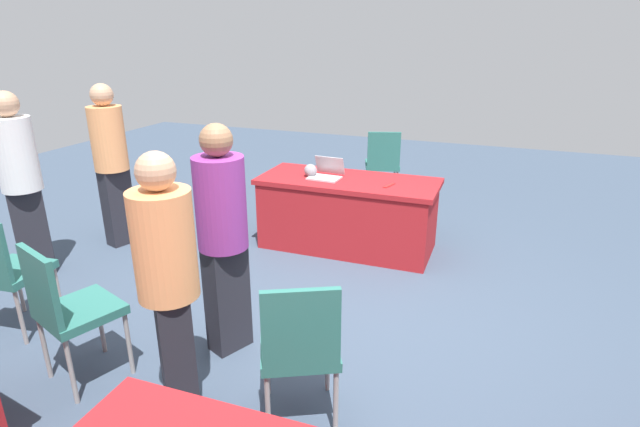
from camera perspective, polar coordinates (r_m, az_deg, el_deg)
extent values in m
plane|color=#3D4C60|center=(4.11, 2.35, -12.00)|extent=(14.40, 14.40, 0.00)
cube|color=#AD1E23|center=(5.16, 3.24, 3.67)|extent=(1.84, 0.79, 0.05)
cube|color=#AD1E23|center=(5.28, 3.16, -0.25)|extent=(1.77, 0.76, 0.70)
cylinder|color=#9E9993|center=(3.95, -23.67, -11.34)|extent=(0.03, 0.03, 0.46)
cylinder|color=#9E9993|center=(3.66, -20.89, -13.64)|extent=(0.03, 0.03, 0.46)
cylinder|color=#9E9993|center=(3.84, -28.80, -13.19)|extent=(0.03, 0.03, 0.46)
cylinder|color=#9E9993|center=(3.54, -26.41, -15.78)|extent=(0.03, 0.03, 0.46)
cube|color=#2D7066|center=(3.61, -25.56, -9.94)|extent=(0.56, 0.56, 0.06)
cube|color=#2D7066|center=(3.44, -29.19, -7.28)|extent=(0.41, 0.18, 0.45)
cylinder|color=#9E9993|center=(3.29, -6.02, -16.72)|extent=(0.03, 0.03, 0.44)
cylinder|color=#9E9993|center=(3.30, 0.86, -16.38)|extent=(0.03, 0.03, 0.44)
cylinder|color=#9E9993|center=(2.99, -5.95, -21.06)|extent=(0.03, 0.03, 0.44)
cylinder|color=#9E9993|center=(3.01, 1.80, -20.65)|extent=(0.03, 0.03, 0.44)
cube|color=#2D7066|center=(2.99, -2.39, -14.92)|extent=(0.59, 0.59, 0.06)
cube|color=#2D7066|center=(2.68, -2.17, -12.89)|extent=(0.39, 0.23, 0.45)
cylinder|color=#9E9993|center=(7.03, 5.34, 3.86)|extent=(0.03, 0.03, 0.46)
cylinder|color=#9E9993|center=(7.05, 8.43, 3.79)|extent=(0.03, 0.03, 0.46)
cylinder|color=#9E9993|center=(6.66, 5.44, 2.95)|extent=(0.03, 0.03, 0.46)
cylinder|color=#9E9993|center=(6.69, 8.70, 2.88)|extent=(0.03, 0.03, 0.46)
cube|color=#2D7066|center=(6.79, 7.07, 5.49)|extent=(0.55, 0.55, 0.06)
cube|color=#2D7066|center=(6.53, 7.27, 7.22)|extent=(0.41, 0.17, 0.45)
cylinder|color=#9E9993|center=(4.79, -30.98, -7.16)|extent=(0.03, 0.03, 0.44)
cylinder|color=#9E9993|center=(4.54, -27.55, -7.98)|extent=(0.03, 0.03, 0.44)
cylinder|color=#9E9993|center=(4.31, -30.86, -10.11)|extent=(0.03, 0.03, 0.44)
cube|color=#2D7066|center=(4.44, -31.50, -5.67)|extent=(0.49, 0.49, 0.06)
cube|color=#26262D|center=(3.67, -10.47, -9.41)|extent=(0.28, 0.33, 0.79)
cylinder|color=#8C338C|center=(3.38, -11.22, 1.16)|extent=(0.45, 0.45, 0.63)
sphere|color=#936B4C|center=(3.27, -11.72, 8.17)|extent=(0.22, 0.22, 0.22)
cube|color=#26262D|center=(5.77, -21.96, 0.69)|extent=(0.26, 0.32, 0.82)
cylinder|color=#F49E60|center=(5.58, -22.94, 7.84)|extent=(0.43, 0.43, 0.65)
sphere|color=tan|center=(5.52, -23.56, 12.26)|extent=(0.22, 0.22, 0.22)
cube|color=#26262D|center=(3.19, -15.97, -15.04)|extent=(0.33, 0.33, 0.78)
cylinder|color=#F49E60|center=(2.85, -17.29, -3.44)|extent=(0.48, 0.48, 0.62)
sphere|color=tan|center=(2.72, -18.18, 4.59)|extent=(0.21, 0.21, 0.21)
cube|color=#26262D|center=(5.39, -29.88, -1.85)|extent=(0.32, 0.33, 0.83)
cylinder|color=white|center=(5.20, -31.28, 5.76)|extent=(0.48, 0.48, 0.65)
sphere|color=tan|center=(5.13, -32.17, 10.50)|extent=(0.22, 0.22, 0.22)
cube|color=silver|center=(5.16, 0.48, 4.06)|extent=(0.33, 0.24, 0.02)
cube|color=#B7B7BC|center=(5.26, 1.13, 5.52)|extent=(0.32, 0.09, 0.19)
sphere|color=gray|center=(5.22, -1.08, 4.92)|extent=(0.13, 0.13, 0.13)
cube|color=red|center=(4.96, 7.87, 3.18)|extent=(0.09, 0.18, 0.01)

